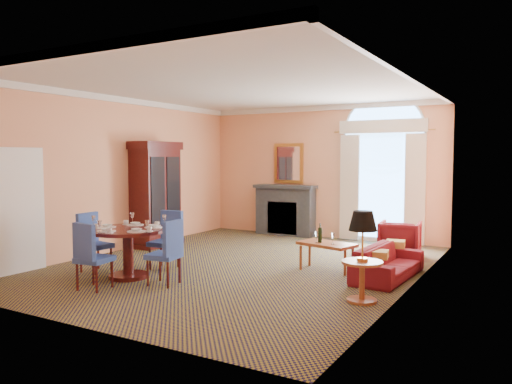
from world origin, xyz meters
The scene contains 12 objects.
ground centered at (0.00, 0.00, 0.00)m, with size 7.50×7.50×0.00m, color #15123B.
room_envelope centered at (-0.03, 0.67, 2.51)m, with size 6.04×7.52×3.45m.
armoire centered at (-2.72, 0.77, 1.10)m, with size 0.66×1.17×2.29m.
dining_table centered at (-1.11, -1.73, 0.60)m, with size 1.28×1.28×1.00m.
dining_chair_north centered at (-1.05, -0.81, 0.57)m, with size 0.50×0.50×1.00m.
dining_chair_south centered at (-1.03, -2.59, 0.57)m, with size 0.50×0.51×1.00m.
dining_chair_east centered at (-0.23, -1.78, 0.57)m, with size 0.51×0.51×1.00m.
dining_chair_west centered at (-1.98, -1.70, 0.57)m, with size 0.49×0.49×1.00m.
sofa centered at (2.55, 0.35, 0.26)m, with size 1.75×0.68×0.51m, color maroon.
armchair centered at (2.28, 2.21, 0.35)m, with size 0.75×0.78×0.71m, color maroon.
coffee_table centered at (1.48, 0.36, 0.45)m, with size 1.06×0.75×0.82m.
side_table centered at (2.60, -1.15, 0.79)m, with size 0.56×0.56×1.21m.
Camera 1 is at (4.66, -7.61, 1.95)m, focal length 35.00 mm.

